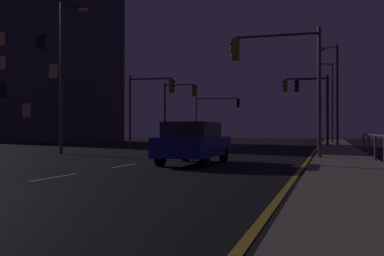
% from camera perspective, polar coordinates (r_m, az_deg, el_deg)
% --- Properties ---
extents(ground_plane, '(112.00, 112.00, 0.00)m').
position_cam_1_polar(ground_plane, '(23.29, 0.50, -3.47)').
color(ground_plane, black).
rests_on(ground_plane, ground).
extents(sidewalk_right, '(2.41, 77.00, 0.14)m').
position_cam_1_polar(sidewalk_right, '(22.23, 19.33, -3.41)').
color(sidewalk_right, gray).
rests_on(sidewalk_right, ground).
extents(lane_markings_center, '(0.14, 50.00, 0.01)m').
position_cam_1_polar(lane_markings_center, '(26.64, 2.75, -3.08)').
color(lane_markings_center, silver).
rests_on(lane_markings_center, ground).
extents(lane_edge_line, '(0.14, 53.00, 0.01)m').
position_cam_1_polar(lane_edge_line, '(27.24, 15.99, -3.00)').
color(lane_edge_line, gold).
rests_on(lane_edge_line, ground).
extents(car, '(1.82, 4.40, 1.57)m').
position_cam_1_polar(car, '(16.03, 0.23, -1.90)').
color(car, navy).
rests_on(car, ground).
extents(traffic_light_mid_right, '(3.46, 0.60, 5.45)m').
position_cam_1_polar(traffic_light_mid_right, '(34.55, 15.15, 4.08)').
color(traffic_light_mid_right, '#2D3033').
rests_on(traffic_light_mid_right, sidewalk_right).
extents(traffic_light_far_right, '(3.35, 0.63, 5.18)m').
position_cam_1_polar(traffic_light_far_right, '(30.43, -5.68, 4.08)').
color(traffic_light_far_right, '#4C4C51').
rests_on(traffic_light_far_right, ground).
extents(traffic_light_near_left, '(3.90, 0.38, 5.51)m').
position_cam_1_polar(traffic_light_near_left, '(19.11, 11.62, 7.95)').
color(traffic_light_near_left, '#4C4C51').
rests_on(traffic_light_near_left, sidewalk_right).
extents(traffic_light_far_center, '(3.06, 0.35, 5.50)m').
position_cam_1_polar(traffic_light_far_center, '(37.12, -1.85, 3.56)').
color(traffic_light_far_center, '#2D3033').
rests_on(traffic_light_far_center, ground).
extents(traffic_light_overhead_east, '(2.82, 0.58, 5.68)m').
position_cam_1_polar(traffic_light_overhead_east, '(36.99, 15.87, 3.96)').
color(traffic_light_overhead_east, '#2D3033').
rests_on(traffic_light_overhead_east, sidewalk_right).
extents(traffic_light_near_right, '(4.81, 0.88, 5.02)m').
position_cam_1_polar(traffic_light_near_right, '(46.10, 3.22, 2.49)').
color(traffic_light_near_right, '#4C4C51').
rests_on(traffic_light_near_right, ground).
extents(street_lamp_far_end, '(1.66, 0.86, 8.21)m').
position_cam_1_polar(street_lamp_far_end, '(37.38, 18.43, 5.34)').
color(street_lamp_far_end, '#38383D').
rests_on(street_lamp_far_end, sidewalk_right).
extents(street_lamp_across_street, '(1.18, 1.23, 8.31)m').
position_cam_1_polar(street_lamp_across_street, '(24.76, -16.51, 8.05)').
color(street_lamp_across_street, '#4C4C51').
rests_on(street_lamp_across_street, ground).
extents(street_lamp_corner, '(1.21, 1.88, 7.74)m').
position_cam_1_polar(street_lamp_corner, '(43.73, 17.94, 4.22)').
color(street_lamp_corner, '#38383D').
rests_on(street_lamp_corner, sidewalk_right).
extents(building_distant, '(16.96, 9.37, 18.14)m').
position_cam_1_polar(building_distant, '(54.88, -19.20, 7.79)').
color(building_distant, '#3D424C').
rests_on(building_distant, ground).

